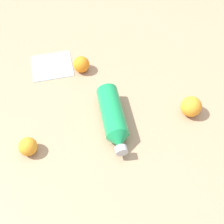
# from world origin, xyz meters

# --- Properties ---
(ground_plane) EXTENTS (2.40, 2.40, 0.00)m
(ground_plane) POSITION_xyz_m (0.00, 0.00, 0.00)
(ground_plane) COLOR #9E7F60
(water_bottle) EXTENTS (0.13, 0.27, 0.08)m
(water_bottle) POSITION_xyz_m (-0.04, -0.07, 0.04)
(water_bottle) COLOR #198C4C
(water_bottle) RESTS_ON ground_plane
(orange_0) EXTENTS (0.06, 0.06, 0.06)m
(orange_0) POSITION_xyz_m (-0.18, 0.19, 0.03)
(orange_0) COLOR orange
(orange_0) RESTS_ON ground_plane
(orange_1) EXTENTS (0.06, 0.06, 0.06)m
(orange_1) POSITION_xyz_m (-0.32, -0.19, 0.03)
(orange_1) COLOR orange
(orange_1) RESTS_ON ground_plane
(orange_2) EXTENTS (0.07, 0.07, 0.07)m
(orange_2) POSITION_xyz_m (0.23, -0.01, 0.04)
(orange_2) COLOR orange
(orange_2) RESTS_ON ground_plane
(folded_napkin) EXTENTS (0.19, 0.18, 0.01)m
(folded_napkin) POSITION_xyz_m (-0.30, 0.21, 0.00)
(folded_napkin) COLOR #99BFD8
(folded_napkin) RESTS_ON ground_plane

